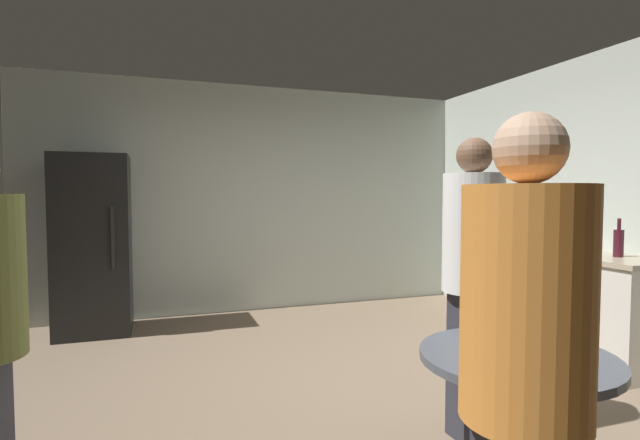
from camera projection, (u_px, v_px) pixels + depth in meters
name	position (u px, v px, depth m)	size (l,w,h in m)	color
ground_plane	(338.00, 400.00, 3.33)	(5.20, 5.20, 0.10)	#7A6651
wall_back	(259.00, 199.00, 5.74)	(5.32, 0.06, 2.70)	beige
wall_side_right	(619.00, 200.00, 4.12)	(0.06, 5.20, 2.70)	beige
refrigerator	(93.00, 244.00, 4.76)	(0.70, 0.68, 1.80)	black
kitchen_counter	(561.00, 299.00, 4.30)	(0.64, 1.83, 0.90)	beige
kettle	(561.00, 243.00, 4.22)	(0.24, 0.17, 0.18)	#B2B2B7
wine_bottle_on_counter	(619.00, 242.00, 3.78)	(0.08, 0.08, 0.31)	#3F141E
beer_bottle_on_counter	(522.00, 236.00, 4.78)	(0.06, 0.06, 0.23)	#593314
foreground_table	(516.00, 378.00, 1.98)	(0.80, 0.80, 0.73)	#4C515B
beer_bottle_amber	(547.00, 327.00, 2.07)	(0.06, 0.06, 0.23)	#8C5919
beer_bottle_brown	(536.00, 334.00, 1.96)	(0.06, 0.06, 0.23)	#593314
beer_bottle_green	(517.00, 339.00, 1.89)	(0.06, 0.06, 0.23)	#26662D
plastic_cup_blue	(508.00, 327.00, 2.16)	(0.08, 0.08, 0.11)	blue
person_in_white_shirt	(472.00, 263.00, 2.69)	(0.36, 0.36, 1.72)	#2D2D38
person_in_orange_shirt	(525.00, 365.00, 1.26)	(0.39, 0.39, 1.61)	#2D2D38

